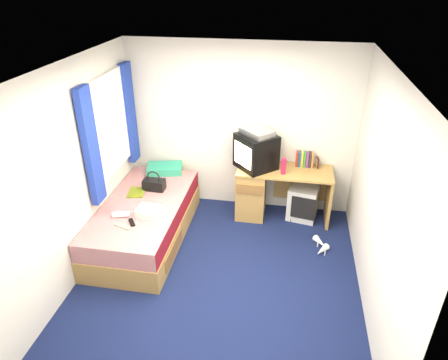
% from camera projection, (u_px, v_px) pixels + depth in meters
% --- Properties ---
extents(ground, '(3.40, 3.40, 0.00)m').
position_uv_depth(ground, '(219.00, 276.00, 4.68)').
color(ground, '#0C1438').
rests_on(ground, ground).
extents(room_shell, '(3.40, 3.40, 3.40)m').
position_uv_depth(room_shell, '(218.00, 165.00, 4.00)').
color(room_shell, white).
rests_on(room_shell, ground).
extents(bed, '(1.01, 2.00, 0.54)m').
position_uv_depth(bed, '(145.00, 220.00, 5.23)').
color(bed, '#B18949').
rests_on(bed, ground).
extents(pillow, '(0.55, 0.42, 0.11)m').
position_uv_depth(pillow, '(165.00, 169.00, 5.85)').
color(pillow, teal).
rests_on(pillow, bed).
extents(desk, '(1.30, 0.55, 0.75)m').
position_uv_depth(desk, '(264.00, 189.00, 5.68)').
color(desk, '#B18949').
rests_on(desk, ground).
extents(storage_cube, '(0.46, 0.46, 0.49)m').
position_uv_depth(storage_cube, '(303.00, 202.00, 5.69)').
color(storage_cube, silver).
rests_on(storage_cube, ground).
extents(crt_tv, '(0.65, 0.65, 0.48)m').
position_uv_depth(crt_tv, '(256.00, 151.00, 5.42)').
color(crt_tv, black).
rests_on(crt_tv, desk).
extents(vcr, '(0.51, 0.50, 0.08)m').
position_uv_depth(vcr, '(257.00, 132.00, 5.29)').
color(vcr, '#B4B4B7').
rests_on(vcr, crt_tv).
extents(book_row, '(0.24, 0.13, 0.20)m').
position_uv_depth(book_row, '(305.00, 159.00, 5.53)').
color(book_row, maroon).
rests_on(book_row, desk).
extents(picture_frame, '(0.04, 0.12, 0.14)m').
position_uv_depth(picture_frame, '(317.00, 162.00, 5.51)').
color(picture_frame, '#321A10').
rests_on(picture_frame, desk).
extents(pink_water_bottle, '(0.07, 0.07, 0.21)m').
position_uv_depth(pink_water_bottle, '(284.00, 167.00, 5.32)').
color(pink_water_bottle, '#CF1D47').
rests_on(pink_water_bottle, desk).
extents(aerosol_can, '(0.06, 0.06, 0.20)m').
position_uv_depth(aerosol_can, '(275.00, 163.00, 5.43)').
color(aerosol_can, silver).
rests_on(aerosol_can, desk).
extents(handbag, '(0.29, 0.17, 0.27)m').
position_uv_depth(handbag, '(154.00, 184.00, 5.38)').
color(handbag, black).
rests_on(handbag, bed).
extents(towel, '(0.30, 0.26, 0.09)m').
position_uv_depth(towel, '(149.00, 212.00, 4.84)').
color(towel, silver).
rests_on(towel, bed).
extents(magazine, '(0.25, 0.31, 0.01)m').
position_uv_depth(magazine, '(136.00, 192.00, 5.32)').
color(magazine, '#B3CB16').
rests_on(magazine, bed).
extents(water_bottle, '(0.21, 0.12, 0.07)m').
position_uv_depth(water_bottle, '(121.00, 214.00, 4.80)').
color(water_bottle, white).
rests_on(water_bottle, bed).
extents(colour_swatch_fan, '(0.23, 0.13, 0.01)m').
position_uv_depth(colour_swatch_fan, '(123.00, 226.00, 4.64)').
color(colour_swatch_fan, gold).
rests_on(colour_swatch_fan, bed).
extents(remote_control, '(0.13, 0.16, 0.02)m').
position_uv_depth(remote_control, '(132.00, 222.00, 4.70)').
color(remote_control, black).
rests_on(remote_control, bed).
extents(window_assembly, '(0.11, 1.42, 1.40)m').
position_uv_depth(window_assembly, '(111.00, 128.00, 5.02)').
color(window_assembly, silver).
rests_on(window_assembly, room_shell).
extents(white_heels, '(0.21, 0.40, 0.09)m').
position_uv_depth(white_heels, '(321.00, 246.00, 5.12)').
color(white_heels, white).
rests_on(white_heels, ground).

